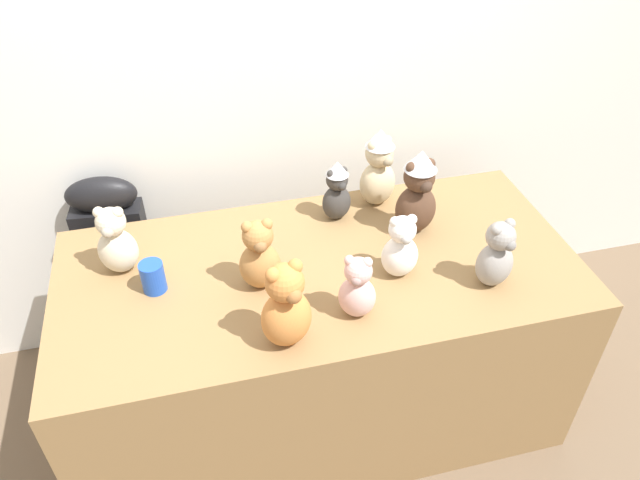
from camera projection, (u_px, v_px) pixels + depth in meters
The scene contains 14 objects.
ground_plane at pixel (335, 455), 2.43m from camera, with size 10.00×10.00×0.00m, color brown.
wall_back at pixel (278, 56), 2.33m from camera, with size 7.00×0.08×2.60m, color white.
display_table at pixel (320, 343), 2.37m from camera, with size 1.84×0.86×0.80m, color olive.
instrument_case at pixel (121, 268), 2.61m from camera, with size 0.29×0.15×0.93m.
teddy_bear_blush at pixel (357, 288), 1.88m from camera, with size 0.15×0.14×0.23m.
teddy_bear_cocoa at pixel (417, 193), 2.19m from camera, with size 0.17×0.15×0.34m.
teddy_bear_ginger at pixel (286, 307), 1.76m from camera, with size 0.19×0.18×0.31m.
teddy_bear_ash at pixel (496, 256), 1.98m from camera, with size 0.16×0.15×0.26m.
teddy_bear_snow at pixel (401, 248), 2.02m from camera, with size 0.13×0.11×0.25m.
teddy_bear_caramel at pixel (259, 256), 1.97m from camera, with size 0.14×0.12×0.27m.
teddy_bear_charcoal at pixel (337, 191), 2.28m from camera, with size 0.13×0.12×0.25m.
teddy_bear_cream at pixel (116, 242), 2.04m from camera, with size 0.16×0.14×0.27m.
teddy_bear_sand at pixel (378, 168), 2.33m from camera, with size 0.19×0.17×0.33m.
party_cup_blue at pixel (153, 277), 2.00m from camera, with size 0.08×0.08×0.11m, color blue.
Camera 1 is at (-0.39, -1.30, 2.20)m, focal length 33.79 mm.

